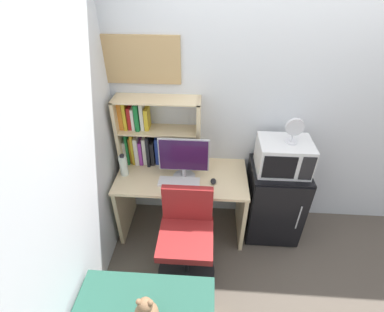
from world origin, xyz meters
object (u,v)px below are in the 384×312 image
(monitor, at_px, (184,158))
(computer_mouse, at_px, (213,181))
(microwave, at_px, (283,156))
(keyboard, at_px, (179,182))
(desk_chair, at_px, (186,241))
(teddy_bear, at_px, (146,312))
(desk_fan, at_px, (294,130))
(wall_corkboard, at_px, (135,60))
(hutch_bookshelf, at_px, (147,133))
(water_bottle, at_px, (124,165))
(mini_fridge, at_px, (273,201))

(monitor, height_order, computer_mouse, monitor)
(microwave, bearing_deg, keyboard, -170.49)
(desk_chair, relative_size, teddy_bear, 3.70)
(desk_fan, relative_size, wall_corkboard, 0.30)
(hutch_bookshelf, bearing_deg, desk_chair, -58.54)
(water_bottle, bearing_deg, mini_fridge, 2.47)
(microwave, bearing_deg, water_bottle, -177.41)
(keyboard, height_order, computer_mouse, computer_mouse)
(computer_mouse, bearing_deg, desk_chair, -117.80)
(keyboard, xyz_separation_m, water_bottle, (-0.53, 0.09, 0.10))
(desk_fan, xyz_separation_m, teddy_bear, (-1.08, -1.26, -0.66))
(water_bottle, relative_size, microwave, 0.49)
(desk_fan, distance_m, desk_chair, 1.34)
(monitor, distance_m, desk_fan, 0.98)
(desk_chair, bearing_deg, desk_fan, 31.62)
(desk_chair, distance_m, wall_corkboard, 1.63)
(hutch_bookshelf, distance_m, desk_fan, 1.33)
(water_bottle, bearing_deg, monitor, -0.74)
(hutch_bookshelf, xyz_separation_m, monitor, (0.37, -0.23, -0.11))
(hutch_bookshelf, relative_size, microwave, 1.67)
(hutch_bookshelf, bearing_deg, microwave, -7.10)
(desk_fan, bearing_deg, water_bottle, -177.69)
(mini_fridge, distance_m, desk_fan, 0.83)
(mini_fridge, relative_size, wall_corkboard, 1.04)
(keyboard, xyz_separation_m, teddy_bear, (-0.10, -1.11, -0.15))
(microwave, relative_size, desk_chair, 0.54)
(hutch_bookshelf, bearing_deg, teddy_bear, -80.57)
(water_bottle, distance_m, microwave, 1.48)
(microwave, bearing_deg, desk_fan, -7.80)
(mini_fridge, bearing_deg, keyboard, -170.67)
(desk_chair, xyz_separation_m, wall_corkboard, (-0.49, 0.80, 1.33))
(computer_mouse, bearing_deg, wall_corkboard, 151.71)
(water_bottle, relative_size, desk_chair, 0.26)
(monitor, relative_size, teddy_bear, 1.94)
(computer_mouse, distance_m, microwave, 0.67)
(mini_fridge, bearing_deg, desk_fan, -3.55)
(monitor, relative_size, mini_fridge, 0.56)
(monitor, height_order, keyboard, monitor)
(desk_fan, relative_size, teddy_bear, 0.99)
(keyboard, height_order, desk_chair, desk_chair)
(computer_mouse, bearing_deg, teddy_bear, -110.14)
(hutch_bookshelf, height_order, desk_chair, hutch_bookshelf)
(monitor, relative_size, water_bottle, 2.02)
(desk_chair, bearing_deg, computer_mouse, 62.20)
(desk_fan, height_order, teddy_bear, desk_fan)
(water_bottle, xyz_separation_m, wall_corkboard, (0.14, 0.32, 0.89))
(microwave, distance_m, teddy_bear, 1.68)
(hutch_bookshelf, distance_m, keyboard, 0.56)
(computer_mouse, bearing_deg, keyboard, -175.40)
(desk_fan, bearing_deg, mini_fridge, 176.45)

